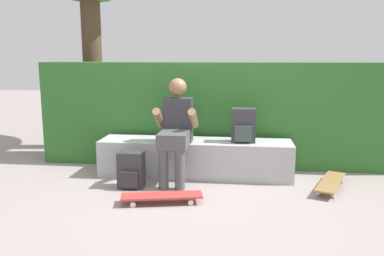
# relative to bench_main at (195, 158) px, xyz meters

# --- Properties ---
(ground_plane) EXTENTS (24.00, 24.00, 0.00)m
(ground_plane) POSITION_rel_bench_main_xyz_m (0.00, -0.43, -0.22)
(ground_plane) COLOR gray
(bench_main) EXTENTS (2.31, 0.49, 0.44)m
(bench_main) POSITION_rel_bench_main_xyz_m (0.00, 0.00, 0.00)
(bench_main) COLOR #A9AAAC
(bench_main) RESTS_ON ground
(person_skater) EXTENTS (0.49, 0.62, 1.19)m
(person_skater) POSITION_rel_bench_main_xyz_m (-0.20, -0.22, 0.42)
(person_skater) COLOR #333338
(person_skater) RESTS_ON ground
(skateboard_near_person) EXTENTS (0.82, 0.36, 0.09)m
(skateboard_near_person) POSITION_rel_bench_main_xyz_m (-0.22, -0.96, -0.14)
(skateboard_near_person) COLOR #BC3833
(skateboard_near_person) RESTS_ON ground
(skateboard_beside_bench) EXTENTS (0.49, 0.82, 0.09)m
(skateboard_beside_bench) POSITION_rel_bench_main_xyz_m (1.54, -0.31, -0.14)
(skateboard_beside_bench) COLOR olive
(skateboard_beside_bench) RESTS_ON ground
(backpack_on_bench) EXTENTS (0.28, 0.23, 0.40)m
(backpack_on_bench) POSITION_rel_bench_main_xyz_m (0.57, -0.01, 0.41)
(backpack_on_bench) COLOR #333338
(backpack_on_bench) RESTS_ON bench_main
(backpack_on_ground) EXTENTS (0.28, 0.23, 0.40)m
(backpack_on_ground) POSITION_rel_bench_main_xyz_m (-0.66, -0.52, -0.03)
(backpack_on_ground) COLOR #333338
(backpack_on_ground) RESTS_ON ground
(hedge_row) EXTENTS (4.89, 0.66, 1.36)m
(hedge_row) POSITION_rel_bench_main_xyz_m (0.33, 0.67, 0.46)
(hedge_row) COLOR #2E6729
(hedge_row) RESTS_ON ground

